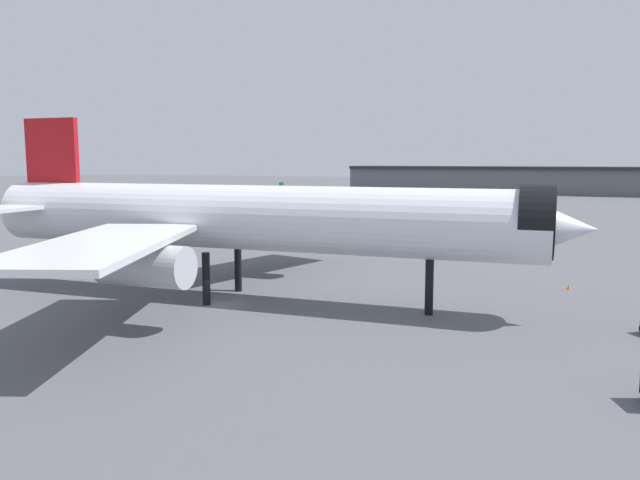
% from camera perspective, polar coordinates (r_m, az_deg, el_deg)
% --- Properties ---
extents(ground, '(900.00, 900.00, 0.00)m').
position_cam_1_polar(ground, '(62.51, -9.28, -5.94)').
color(ground, '#56565B').
extents(airliner_near_gate, '(66.20, 60.36, 18.98)m').
position_cam_1_polar(airliner_near_gate, '(63.34, -7.02, 1.95)').
color(airliner_near_gate, silver).
rests_on(airliner_near_gate, ground).
extents(airliner_far_taxiway, '(30.31, 33.69, 8.82)m').
position_cam_1_polar(airliner_far_taxiway, '(166.84, -2.55, 3.79)').
color(airliner_far_taxiway, white).
rests_on(airliner_far_taxiway, ground).
extents(terminal_building, '(201.78, 30.73, 20.78)m').
position_cam_1_polar(terminal_building, '(280.01, 23.65, 5.05)').
color(terminal_building, slate).
rests_on(terminal_building, ground).
extents(traffic_cone_near_nose, '(0.45, 0.45, 0.56)m').
position_cam_1_polar(traffic_cone_near_nose, '(74.33, 21.95, -4.03)').
color(traffic_cone_near_nose, '#F2600C').
rests_on(traffic_cone_near_nose, ground).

